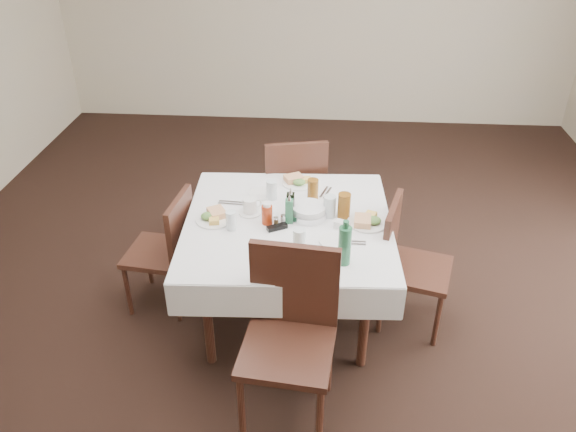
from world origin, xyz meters
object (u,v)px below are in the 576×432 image
object	(u,v)px
water_e	(330,206)
oil_cruet_dark	(291,204)
dining_table	(288,232)
chair_east	(405,258)
water_s	(299,240)
chair_south	(291,325)
ketchup_bottle	(267,214)
water_n	(272,190)
water_w	(231,220)
coffee_mug	(250,207)
green_bottle	(345,245)
bread_basket	(309,212)
chair_north	(294,187)
oil_cruet_green	(289,210)
chair_west	(169,245)

from	to	relation	value
water_e	oil_cruet_dark	distance (m)	0.25
dining_table	chair_east	size ratio (longest dim) A/B	1.53
water_s	chair_south	bearing A→B (deg)	-92.30
ketchup_bottle	water_n	bearing A→B (deg)	90.29
water_s	water_w	distance (m)	0.47
water_s	ketchup_bottle	world-z (taller)	ketchup_bottle
dining_table	coffee_mug	xyz separation A→B (m)	(-0.25, 0.08, 0.13)
chair_south	dining_table	bearing A→B (deg)	95.26
water_e	water_w	distance (m)	0.64
coffee_mug	water_w	bearing A→B (deg)	-115.79
water_n	ketchup_bottle	size ratio (longest dim) A/B	0.90
water_n	ketchup_bottle	world-z (taller)	ketchup_bottle
water_e	green_bottle	size ratio (longest dim) A/B	0.51
dining_table	bread_basket	size ratio (longest dim) A/B	5.76
dining_table	green_bottle	world-z (taller)	green_bottle
dining_table	green_bottle	xyz separation A→B (m)	(0.35, -0.42, 0.21)
chair_north	coffee_mug	bearing A→B (deg)	-107.89
water_e	ketchup_bottle	size ratio (longest dim) A/B	0.97
dining_table	bread_basket	world-z (taller)	bread_basket
oil_cruet_green	chair_north	bearing A→B (deg)	91.53
water_w	coffee_mug	size ratio (longest dim) A/B	0.82
chair_west	ketchup_bottle	distance (m)	0.77
green_bottle	bread_basket	bearing A→B (deg)	114.42
ketchup_bottle	coffee_mug	size ratio (longest dim) A/B	0.99
oil_cruet_dark	ketchup_bottle	size ratio (longest dim) A/B	1.39
chair_east	bread_basket	bearing A→B (deg)	174.48
chair_south	chair_east	distance (m)	1.03
chair_north	ketchup_bottle	size ratio (longest dim) A/B	6.62
chair_east	water_n	size ratio (longest dim) A/B	6.73
water_e	green_bottle	distance (m)	0.51
chair_south	water_n	xyz separation A→B (m)	(-0.20, 1.04, 0.24)
water_e	dining_table	bearing A→B (deg)	-162.38
green_bottle	oil_cruet_green	bearing A→B (deg)	129.65
dining_table	chair_south	world-z (taller)	chair_south
chair_west	dining_table	bearing A→B (deg)	-3.49
chair_south	oil_cruet_green	bearing A→B (deg)	94.62
chair_north	green_bottle	world-z (taller)	green_bottle
chair_north	water_s	bearing A→B (deg)	-84.83
dining_table	water_s	world-z (taller)	water_s
water_w	chair_east	bearing A→B (deg)	5.95
oil_cruet_dark	water_n	bearing A→B (deg)	124.09
bread_basket	ketchup_bottle	distance (m)	0.28
chair_west	chair_north	bearing A→B (deg)	43.64
water_w	coffee_mug	distance (m)	0.21
water_n	ketchup_bottle	xyz separation A→B (m)	(0.00, -0.31, 0.00)
chair_north	chair_east	xyz separation A→B (m)	(0.78, -0.81, -0.05)
water_e	coffee_mug	world-z (taller)	water_e
chair_east	bread_basket	world-z (taller)	chair_east
water_e	oil_cruet_dark	bearing A→B (deg)	-176.92
water_s	ketchup_bottle	bearing A→B (deg)	128.93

